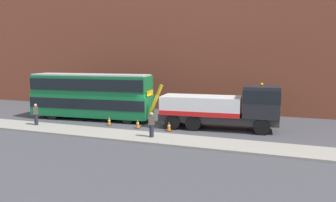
# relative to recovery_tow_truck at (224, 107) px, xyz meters

# --- Properties ---
(ground_plane) EXTENTS (120.00, 120.00, 0.00)m
(ground_plane) POSITION_rel_recovery_tow_truck_xyz_m (-5.67, -0.49, -1.76)
(ground_plane) COLOR #424247
(near_kerb) EXTENTS (60.00, 2.80, 0.15)m
(near_kerb) POSITION_rel_recovery_tow_truck_xyz_m (-5.67, -4.69, -1.68)
(near_kerb) COLOR gray
(near_kerb) RESTS_ON ground_plane
(building_facade) EXTENTS (60.00, 1.50, 16.00)m
(building_facade) POSITION_rel_recovery_tow_truck_xyz_m (-5.67, 7.89, 6.31)
(building_facade) COLOR brown
(building_facade) RESTS_ON ground_plane
(recovery_tow_truck) EXTENTS (10.23, 3.37, 3.67)m
(recovery_tow_truck) POSITION_rel_recovery_tow_truck_xyz_m (0.00, 0.00, 0.00)
(recovery_tow_truck) COLOR #2D2D2D
(recovery_tow_truck) RESTS_ON ground_plane
(double_decker_bus) EXTENTS (11.18, 3.45, 4.06)m
(double_decker_bus) POSITION_rel_recovery_tow_truck_xyz_m (-11.85, -0.04, 0.47)
(double_decker_bus) COLOR #146B38
(double_decker_bus) RESTS_ON ground_plane
(pedestrian_onlooker) EXTENTS (0.41, 0.47, 1.71)m
(pedestrian_onlooker) POSITION_rel_recovery_tow_truck_xyz_m (-14.26, -4.28, -0.77)
(pedestrian_onlooker) COLOR #232333
(pedestrian_onlooker) RESTS_ON near_kerb
(pedestrian_bystander) EXTENTS (0.46, 0.38, 1.71)m
(pedestrian_bystander) POSITION_rel_recovery_tow_truck_xyz_m (-4.04, -4.71, -0.77)
(pedestrian_bystander) COLOR #232333
(pedestrian_bystander) RESTS_ON near_kerb
(traffic_cone_near_bus) EXTENTS (0.36, 0.36, 0.72)m
(traffic_cone_near_bus) POSITION_rel_recovery_tow_truck_xyz_m (-9.09, -1.73, -1.42)
(traffic_cone_near_bus) COLOR orange
(traffic_cone_near_bus) RESTS_ON ground_plane
(traffic_cone_midway) EXTENTS (0.36, 0.36, 0.72)m
(traffic_cone_midway) POSITION_rel_recovery_tow_truck_xyz_m (-6.41, -1.94, -1.42)
(traffic_cone_midway) COLOR orange
(traffic_cone_midway) RESTS_ON ground_plane
(traffic_cone_near_truck) EXTENTS (0.36, 0.36, 0.72)m
(traffic_cone_near_truck) POSITION_rel_recovery_tow_truck_xyz_m (-3.78, -1.99, -1.42)
(traffic_cone_near_truck) COLOR orange
(traffic_cone_near_truck) RESTS_ON ground_plane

